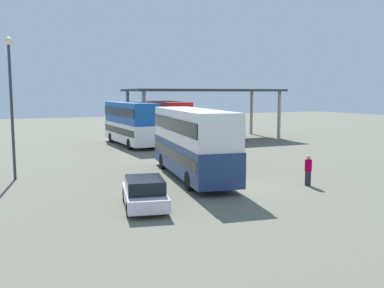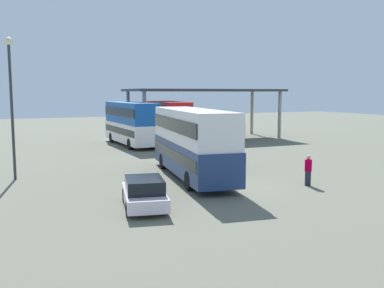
% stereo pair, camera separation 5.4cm
% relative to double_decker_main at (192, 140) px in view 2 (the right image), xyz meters
% --- Properties ---
extents(ground_plane, '(140.00, 140.00, 0.00)m').
position_rel_double_decker_main_xyz_m(ground_plane, '(0.91, -3.52, -2.23)').
color(ground_plane, '#646555').
extents(double_decker_main, '(4.27, 10.86, 4.05)m').
position_rel_double_decker_main_xyz_m(double_decker_main, '(0.00, 0.00, 0.00)').
color(double_decker_main, navy).
rests_on(double_decker_main, ground_plane).
extents(parked_hatchback, '(2.63, 4.32, 1.35)m').
position_rel_double_decker_main_xyz_m(parked_hatchback, '(-4.90, -5.24, -1.55)').
color(parked_hatchback, silver).
rests_on(parked_hatchback, ground_plane).
extents(double_decker_near_canopy, '(2.54, 10.06, 4.11)m').
position_rel_double_decker_main_xyz_m(double_decker_near_canopy, '(1.65, 16.69, 0.03)').
color(double_decker_near_canopy, white).
rests_on(double_decker_near_canopy, ground_plane).
extents(double_decker_mid_row, '(4.06, 10.52, 4.15)m').
position_rel_double_decker_main_xyz_m(double_decker_mid_row, '(5.72, 17.23, 0.05)').
color(double_decker_mid_row, orange).
rests_on(double_decker_mid_row, ground_plane).
extents(depot_canopy, '(16.98, 7.61, 5.41)m').
position_rel_double_decker_main_xyz_m(depot_canopy, '(10.65, 18.54, 2.83)').
color(depot_canopy, '#33353A').
rests_on(depot_canopy, ground_plane).
extents(lamppost_tall, '(0.44, 0.44, 8.12)m').
position_rel_double_decker_main_xyz_m(lamppost_tall, '(-9.55, 3.92, 2.86)').
color(lamppost_tall, '#33353A').
rests_on(lamppost_tall, ground_plane).
extents(pedestrian_waiting, '(0.38, 0.38, 1.66)m').
position_rel_double_decker_main_xyz_m(pedestrian_waiting, '(4.61, -4.90, -1.40)').
color(pedestrian_waiting, '#262633').
rests_on(pedestrian_waiting, ground_plane).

